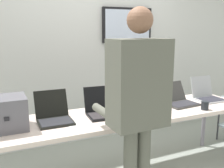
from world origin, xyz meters
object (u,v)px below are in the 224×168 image
(workbench, at_px, (128,117))
(equipment_box, at_px, (6,113))
(laptop_station_0, at_px, (54,115))
(laptop_station_2, at_px, (143,104))
(laptop_station_1, at_px, (101,109))
(laptop_station_4, at_px, (207,94))
(person, at_px, (138,99))
(laptop_station_3, at_px, (178,99))
(coffee_mug, at_px, (205,106))

(workbench, height_order, equipment_box, equipment_box)
(laptop_station_0, distance_m, laptop_station_2, 0.96)
(laptop_station_0, bearing_deg, laptop_station_1, -1.47)
(laptop_station_1, height_order, laptop_station_4, laptop_station_4)
(laptop_station_4, relative_size, person, 0.19)
(equipment_box, relative_size, person, 0.20)
(laptop_station_0, height_order, laptop_station_3, laptop_station_0)
(workbench, xyz_separation_m, laptop_station_2, (0.20, 0.05, 0.10))
(laptop_station_2, bearing_deg, laptop_station_3, 0.36)
(laptop_station_3, relative_size, person, 0.23)
(workbench, distance_m, laptop_station_4, 1.14)
(workbench, bearing_deg, laptop_station_3, 4.41)
(workbench, xyz_separation_m, laptop_station_1, (-0.28, 0.05, 0.11))
(laptop_station_2, bearing_deg, laptop_station_0, 179.12)
(workbench, height_order, coffee_mug, coffee_mug)
(equipment_box, bearing_deg, laptop_station_1, 1.27)
(workbench, bearing_deg, laptop_station_1, 169.50)
(coffee_mug, bearing_deg, laptop_station_4, 43.47)
(laptop_station_0, bearing_deg, laptop_station_2, -0.88)
(laptop_station_0, height_order, person, person)
(equipment_box, bearing_deg, person, -35.27)
(coffee_mug, bearing_deg, workbench, 162.66)
(person, bearing_deg, workbench, 67.99)
(laptop_station_3, distance_m, coffee_mug, 0.33)
(person, bearing_deg, equipment_box, 144.73)
(laptop_station_1, bearing_deg, laptop_station_0, 178.53)
(laptop_station_4, bearing_deg, coffee_mug, -136.53)
(workbench, bearing_deg, laptop_station_0, 175.16)
(workbench, bearing_deg, coffee_mug, -17.34)
(workbench, relative_size, equipment_box, 8.09)
(laptop_station_1, relative_size, person, 0.21)
(laptop_station_2, bearing_deg, laptop_station_4, 1.21)
(person, relative_size, coffee_mug, 18.71)
(workbench, relative_size, laptop_station_3, 7.15)
(laptop_station_2, relative_size, coffee_mug, 4.04)
(equipment_box, height_order, laptop_station_1, equipment_box)
(equipment_box, bearing_deg, laptop_station_0, 4.40)
(laptop_station_1, bearing_deg, laptop_station_4, 0.70)
(laptop_station_0, distance_m, laptop_station_3, 1.44)
(equipment_box, xyz_separation_m, coffee_mug, (1.98, -0.28, -0.10))
(laptop_station_3, bearing_deg, laptop_station_2, -179.64)
(workbench, relative_size, laptop_station_0, 7.64)
(laptop_station_3, xyz_separation_m, coffee_mug, (0.12, -0.30, -0.01))
(laptop_station_1, distance_m, laptop_station_2, 0.48)
(laptop_station_0, xyz_separation_m, laptop_station_1, (0.48, -0.01, 0.00))
(laptop_station_3, bearing_deg, workbench, -175.59)
(laptop_station_0, relative_size, laptop_station_3, 0.94)
(laptop_station_4, xyz_separation_m, coffee_mug, (-0.34, -0.32, -0.02))
(laptop_station_1, bearing_deg, person, -87.54)
(workbench, bearing_deg, laptop_station_4, 3.48)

